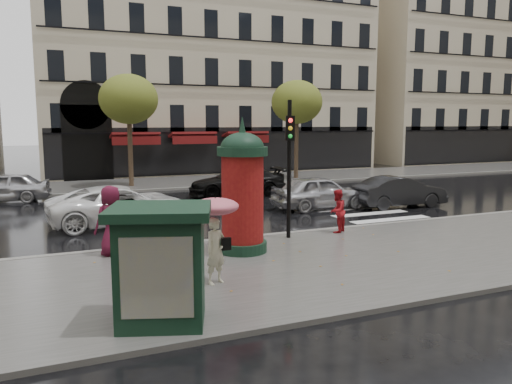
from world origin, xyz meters
name	(u,v)px	position (x,y,z in m)	size (l,w,h in m)	color
ground	(307,261)	(0.00, 0.00, 0.00)	(160.00, 160.00, 0.00)	black
near_sidewalk	(316,263)	(0.00, -0.50, 0.06)	(90.00, 7.00, 0.12)	#474744
far_sidewalk	(161,183)	(0.00, 19.00, 0.06)	(90.00, 6.00, 0.12)	#474744
near_kerb	(264,236)	(0.00, 3.00, 0.07)	(90.00, 0.25, 0.14)	slate
far_kerb	(173,189)	(0.00, 16.00, 0.07)	(90.00, 0.25, 0.14)	slate
zebra_crossing	(320,200)	(6.00, 9.60, 0.01)	(3.60, 11.75, 0.01)	silver
bldg_far_corner	(200,33)	(6.00, 30.00, 11.31)	(26.00, 14.00, 22.90)	#B7A88C
bldg_far_right	(454,51)	(34.00, 30.00, 11.31)	(24.00, 14.00, 22.90)	#B7A88C
tree_far_left	(129,100)	(-2.00, 18.00, 5.17)	(3.40, 3.40, 6.64)	#38281C
tree_far_right	(297,102)	(9.00, 18.00, 5.17)	(3.40, 3.40, 6.64)	#38281C
woman_umbrella	(216,226)	(-3.09, -1.21, 1.50)	(1.09, 1.09, 2.09)	beige
woman_red	(337,211)	(2.47, 2.40, 0.86)	(0.72, 0.56, 1.48)	#B1151D
man_burgundy	(111,220)	(-5.01, 2.40, 1.11)	(0.97, 0.63, 1.99)	#511025
morris_column	(242,188)	(-1.45, 1.29, 1.99)	(1.45, 1.45, 3.91)	black
traffic_light	(289,155)	(0.55, 2.27, 2.82)	(0.33, 0.44, 4.45)	black
newsstand	(161,264)	(-4.75, -3.00, 1.26)	(2.25, 2.07, 2.22)	black
car_silver	(320,192)	(4.65, 7.34, 0.75)	(1.78, 4.42, 1.51)	#B3B3B8
car_darkgrey	(400,192)	(8.28, 6.33, 0.71)	(1.50, 4.29, 1.41)	black
car_white	(122,205)	(-4.06, 7.18, 0.75)	(2.49, 5.41, 1.50)	white
car_black	(237,182)	(2.66, 12.56, 0.74)	(2.09, 5.13, 1.49)	black
car_far_silver	(3,187)	(-8.63, 15.00, 0.73)	(1.73, 4.31, 1.47)	#B5B5BA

